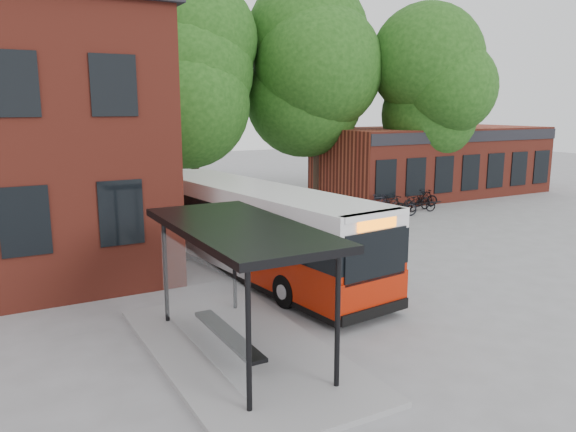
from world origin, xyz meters
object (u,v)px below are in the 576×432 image
bicycle_0 (382,209)px  bicycle_2 (399,207)px  bicycle_1 (391,207)px  bicycle_4 (417,201)px  bicycle_7 (423,198)px  bicycle_3 (378,203)px  bicycle_6 (421,204)px  city_bus (254,230)px  bus_shelter (240,290)px

bicycle_0 → bicycle_2: (1.13, 0.14, -0.03)m
bicycle_1 → bicycle_4: bicycle_1 is taller
bicycle_4 → bicycle_1: bearing=108.2°
bicycle_2 → bicycle_7: 3.30m
bicycle_4 → bicycle_3: bearing=67.5°
bicycle_4 → bicycle_6: bearing=166.8°
city_bus → bicycle_3: bearing=26.0°
bus_shelter → bicycle_6: bearing=35.9°
bus_shelter → bicycle_1: 16.03m
city_bus → bicycle_4: city_bus is taller
bicycle_0 → bicycle_7: 4.38m
bicycle_0 → bus_shelter: bearing=129.0°
bicycle_0 → bicycle_7: (4.07, 1.63, -0.03)m
bicycle_0 → bicycle_1: bicycle_1 is taller
bus_shelter → bicycle_7: size_ratio=4.54×
city_bus → bicycle_7: bearing=19.7°
bus_shelter → bicycle_6: 18.28m
bicycle_6 → bicycle_7: bearing=-29.7°
bicycle_6 → bicycle_7: 1.69m
bicycle_4 → bicycle_7: bearing=-59.8°
bicycle_2 → bicycle_6: 1.76m
bicycle_3 → bicycle_2: bearing=-170.2°
bicycle_0 → bicycle_4: (2.94, 0.87, -0.01)m
bicycle_1 → bicycle_6: bicycle_1 is taller
bicycle_2 → bicycle_6: bearing=-55.1°
bicycle_7 → bus_shelter: bearing=150.9°
bicycle_4 → bicycle_2: bearing=108.8°
bus_shelter → bicycle_4: 18.58m
bicycle_3 → bicycle_6: bearing=-116.5°
city_bus → bicycle_6: bearing=17.5°
bicycle_1 → bicycle_0: bearing=72.0°
bicycle_7 → bicycle_0: bearing=136.1°
city_bus → bicycle_0: (9.06, 4.95, -0.91)m
bicycle_0 → bicycle_2: size_ratio=1.06×
bicycle_0 → bicycle_2: bearing=-84.8°
bicycle_2 → bicycle_4: (1.80, 0.74, 0.02)m
bicycle_1 → bicycle_7: 4.01m
bicycle_2 → bicycle_7: size_ratio=1.15×
bicycle_6 → bicycle_7: (1.21, 1.18, 0.06)m
bicycle_0 → bicycle_1: 0.47m
bicycle_1 → bicycle_3: bicycle_1 is taller
bicycle_7 → bicycle_1: bearing=140.0°
bicycle_0 → bicycle_6: bearing=-82.8°
bicycle_0 → bicycle_6: 2.90m
bicycle_6 → bicycle_4: bearing=6.1°
bicycle_1 → bicycle_3: 1.74m
bus_shelter → bicycle_2: bearing=38.5°
bus_shelter → bicycle_3: (12.91, 11.79, -1.00)m
bicycle_2 → city_bus: bearing=141.3°
bus_shelter → bicycle_6: size_ratio=4.52×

